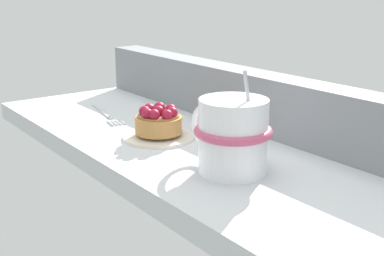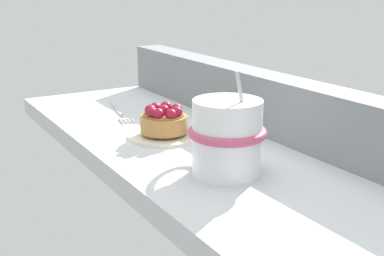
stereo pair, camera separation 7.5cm
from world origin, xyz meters
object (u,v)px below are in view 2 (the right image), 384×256
(dessert_plate, at_px, (164,135))
(dessert_fork, at_px, (119,111))
(coffee_mug, at_px, (226,136))
(raspberry_tart, at_px, (164,120))

(dessert_plate, relative_size, dessert_fork, 0.68)
(dessert_plate, distance_m, dessert_fork, 0.19)
(dessert_plate, bearing_deg, coffee_mug, -1.40)
(coffee_mug, bearing_deg, raspberry_tart, 178.63)
(coffee_mug, height_order, dessert_fork, coffee_mug)
(raspberry_tart, relative_size, dessert_fork, 0.45)
(raspberry_tart, height_order, coffee_mug, coffee_mug)
(dessert_plate, distance_m, raspberry_tart, 0.03)
(dessert_plate, xyz_separation_m, raspberry_tart, (-0.00, -0.00, 0.03))
(dessert_fork, bearing_deg, dessert_plate, -0.16)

